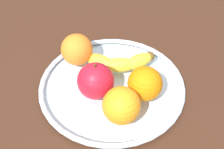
{
  "coord_description": "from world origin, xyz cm",
  "views": [
    {
      "loc": [
        4.95,
        -50.29,
        55.14
      ],
      "look_at": [
        0.0,
        0.0,
        4.8
      ],
      "focal_mm": 50.4,
      "sensor_mm": 36.0,
      "label": 1
    }
  ],
  "objects_px": {
    "fruit_bowl": "(112,86)",
    "orange_center": "(145,84)",
    "orange_back_left": "(77,49)",
    "banana": "(121,62)",
    "apple": "(96,81)",
    "orange_front_right": "(122,105)"
  },
  "relations": [
    {
      "from": "fruit_bowl",
      "to": "orange_front_right",
      "type": "relative_size",
      "value": 4.3
    },
    {
      "from": "fruit_bowl",
      "to": "orange_center",
      "type": "height_order",
      "value": "orange_center"
    },
    {
      "from": "orange_center",
      "to": "banana",
      "type": "bearing_deg",
      "value": 124.2
    },
    {
      "from": "orange_center",
      "to": "orange_back_left",
      "type": "distance_m",
      "value": 0.19
    },
    {
      "from": "banana",
      "to": "apple",
      "type": "xyz_separation_m",
      "value": [
        -0.05,
        -0.09,
        0.02
      ]
    },
    {
      "from": "fruit_bowl",
      "to": "orange_center",
      "type": "distance_m",
      "value": 0.09
    },
    {
      "from": "banana",
      "to": "orange_back_left",
      "type": "distance_m",
      "value": 0.11
    },
    {
      "from": "fruit_bowl",
      "to": "banana",
      "type": "xyz_separation_m",
      "value": [
        0.02,
        0.06,
        0.03
      ]
    },
    {
      "from": "apple",
      "to": "fruit_bowl",
      "type": "bearing_deg",
      "value": 46.53
    },
    {
      "from": "apple",
      "to": "orange_center",
      "type": "height_order",
      "value": "apple"
    },
    {
      "from": "apple",
      "to": "orange_center",
      "type": "relative_size",
      "value": 1.17
    },
    {
      "from": "orange_center",
      "to": "orange_front_right",
      "type": "xyz_separation_m",
      "value": [
        -0.05,
        -0.07,
        0.0
      ]
    },
    {
      "from": "fruit_bowl",
      "to": "apple",
      "type": "bearing_deg",
      "value": -133.47
    },
    {
      "from": "orange_center",
      "to": "orange_back_left",
      "type": "bearing_deg",
      "value": 149.63
    },
    {
      "from": "banana",
      "to": "apple",
      "type": "distance_m",
      "value": 0.11
    },
    {
      "from": "fruit_bowl",
      "to": "orange_center",
      "type": "xyz_separation_m",
      "value": [
        0.07,
        -0.03,
        0.05
      ]
    },
    {
      "from": "fruit_bowl",
      "to": "orange_front_right",
      "type": "bearing_deg",
      "value": -73.32
    },
    {
      "from": "orange_back_left",
      "to": "fruit_bowl",
      "type": "bearing_deg",
      "value": -36.49
    },
    {
      "from": "apple",
      "to": "orange_front_right",
      "type": "distance_m",
      "value": 0.09
    },
    {
      "from": "fruit_bowl",
      "to": "orange_back_left",
      "type": "relative_size",
      "value": 4.42
    },
    {
      "from": "banana",
      "to": "apple",
      "type": "bearing_deg",
      "value": -125.06
    },
    {
      "from": "fruit_bowl",
      "to": "orange_center",
      "type": "bearing_deg",
      "value": -21.59
    }
  ]
}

